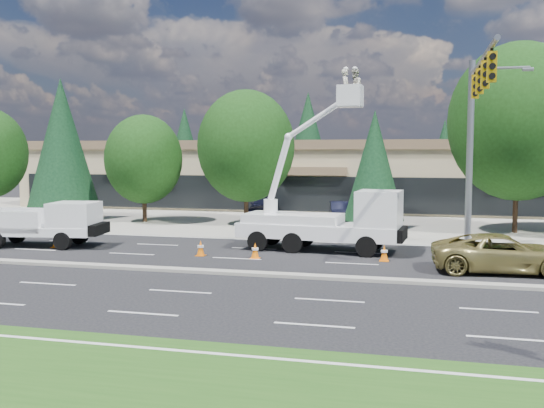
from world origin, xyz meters
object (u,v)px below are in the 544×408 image
(signal_mast, at_px, (475,120))
(utility_pickup, at_px, (48,228))
(minivan, at_px, (503,253))
(bucket_truck, at_px, (330,214))

(signal_mast, distance_m, utility_pickup, 20.87)
(signal_mast, xyz_separation_m, minivan, (0.80, -4.24, -5.32))
(bucket_truck, height_order, minivan, bucket_truck)
(utility_pickup, bearing_deg, bucket_truck, -0.01)
(bucket_truck, bearing_deg, minivan, -19.79)
(bucket_truck, xyz_separation_m, minivan, (7.17, -3.35, -1.02))
(signal_mast, bearing_deg, minivan, -79.29)
(signal_mast, distance_m, minivan, 6.85)
(bucket_truck, bearing_deg, signal_mast, 13.24)
(signal_mast, height_order, minivan, signal_mast)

